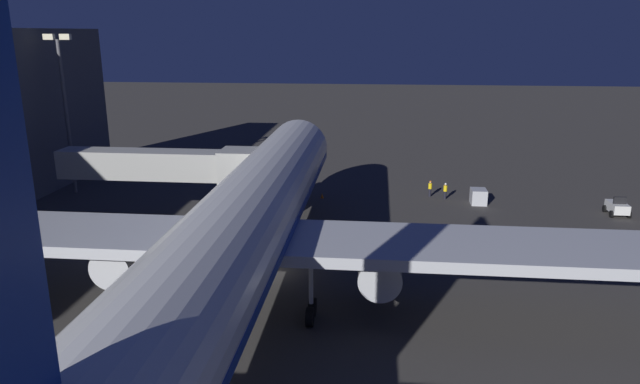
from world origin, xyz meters
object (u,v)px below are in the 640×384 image
(ground_crew_near_nose_gear, at_px, (445,190))
(traffic_cone_nose_port, at_px, (322,196))
(apron_floodlight_mast, at_px, (65,103))
(jet_bridge, at_px, (175,165))
(ground_crew_by_belt_loader, at_px, (430,188))
(traffic_cone_nose_starboard, at_px, (282,195))
(baggage_tug_lead, at_px, (617,207))
(airliner_at_gate, at_px, (240,234))
(baggage_container_far_row, at_px, (478,197))

(ground_crew_near_nose_gear, height_order, traffic_cone_nose_port, ground_crew_near_nose_gear)
(apron_floodlight_mast, distance_m, traffic_cone_nose_port, 29.36)
(jet_bridge, height_order, ground_crew_by_belt_loader, jet_bridge)
(apron_floodlight_mast, height_order, traffic_cone_nose_starboard, apron_floodlight_mast)
(jet_bridge, relative_size, baggage_tug_lead, 7.04)
(airliner_at_gate, distance_m, traffic_cone_nose_port, 28.21)
(baggage_container_far_row, distance_m, ground_crew_by_belt_loader, 5.32)
(apron_floodlight_mast, distance_m, baggage_container_far_row, 45.06)
(airliner_at_gate, bearing_deg, jet_bridge, -59.27)
(ground_crew_near_nose_gear, bearing_deg, ground_crew_by_belt_loader, -30.58)
(baggage_tug_lead, distance_m, traffic_cone_nose_port, 29.46)
(jet_bridge, distance_m, traffic_cone_nose_port, 17.19)
(baggage_tug_lead, bearing_deg, airliner_at_gate, 38.03)
(ground_crew_near_nose_gear, bearing_deg, jet_bridge, 24.85)
(ground_crew_by_belt_loader, bearing_deg, apron_floodlight_mast, 3.42)
(airliner_at_gate, xyz_separation_m, jet_bridge, (9.99, -16.82, 0.07))
(jet_bridge, xyz_separation_m, ground_crew_by_belt_loader, (-23.83, -12.65, -4.84))
(baggage_tug_lead, distance_m, ground_crew_near_nose_gear, 16.62)
(apron_floodlight_mast, bearing_deg, ground_crew_by_belt_loader, -176.58)
(airliner_at_gate, xyz_separation_m, baggage_container_far_row, (-18.62, -27.13, -4.96))
(jet_bridge, xyz_separation_m, apron_floodlight_mast, (15.51, -10.30, 4.17))
(jet_bridge, xyz_separation_m, baggage_container_far_row, (-28.61, -10.31, -5.03))
(baggage_tug_lead, height_order, traffic_cone_nose_starboard, baggage_tug_lead)
(airliner_at_gate, distance_m, jet_bridge, 19.56)
(airliner_at_gate, relative_size, baggage_tug_lead, 22.56)
(ground_crew_by_belt_loader, bearing_deg, ground_crew_near_nose_gear, 149.42)
(ground_crew_near_nose_gear, distance_m, traffic_cone_nose_starboard, 17.60)
(jet_bridge, bearing_deg, airliner_at_gate, 120.73)
(apron_floodlight_mast, height_order, ground_crew_by_belt_loader, apron_floodlight_mast)
(ground_crew_near_nose_gear, bearing_deg, traffic_cone_nose_port, 4.22)
(ground_crew_near_nose_gear, relative_size, traffic_cone_nose_port, 3.25)
(airliner_at_gate, distance_m, ground_crew_near_nose_gear, 32.78)
(ground_crew_by_belt_loader, bearing_deg, baggage_container_far_row, 153.96)
(baggage_container_far_row, bearing_deg, jet_bridge, 19.82)
(jet_bridge, height_order, baggage_container_far_row, jet_bridge)
(jet_bridge, relative_size, ground_crew_near_nose_gear, 10.14)
(baggage_container_far_row, xyz_separation_m, ground_crew_by_belt_loader, (4.78, -2.34, 0.18))
(apron_floodlight_mast, height_order, ground_crew_near_nose_gear, apron_floodlight_mast)
(jet_bridge, bearing_deg, baggage_container_far_row, -160.18)
(jet_bridge, height_order, traffic_cone_nose_port, jet_bridge)
(baggage_tug_lead, height_order, traffic_cone_nose_port, baggage_tug_lead)
(apron_floodlight_mast, relative_size, traffic_cone_nose_port, 31.12)
(traffic_cone_nose_port, height_order, traffic_cone_nose_starboard, same)
(baggage_container_far_row, bearing_deg, apron_floodlight_mast, 0.02)
(airliner_at_gate, relative_size, jet_bridge, 3.20)
(apron_floodlight_mast, bearing_deg, jet_bridge, 146.41)
(baggage_tug_lead, bearing_deg, jet_bridge, 10.69)
(airliner_at_gate, height_order, baggage_container_far_row, airliner_at_gate)
(jet_bridge, xyz_separation_m, traffic_cone_nose_starboard, (-7.79, -10.77, -5.54))
(ground_crew_by_belt_loader, distance_m, traffic_cone_nose_starboard, 16.16)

